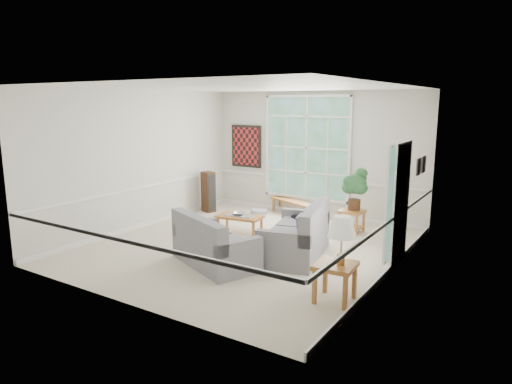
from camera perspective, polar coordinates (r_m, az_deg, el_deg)
floor at (r=8.85m, az=-1.25°, el=-6.86°), size 5.50×6.00×0.01m
ceiling at (r=8.43m, az=-1.34°, el=12.97°), size 5.50×6.00×0.02m
wall_back at (r=11.11m, az=7.34°, el=4.69°), size 5.50×0.02×3.00m
wall_front at (r=6.27m, az=-16.64°, el=-0.64°), size 5.50×0.02×3.00m
wall_left at (r=10.28m, az=-14.19°, el=3.92°), size 0.02×6.00×3.00m
wall_right at (r=7.37m, az=16.81°, el=1.05°), size 0.02×6.00×3.00m
window_back at (r=11.15m, az=6.33°, el=5.51°), size 2.30×0.08×2.40m
entry_door at (r=8.03m, az=17.53°, el=-1.46°), size 0.08×0.90×2.10m
door_sidelight at (r=7.42m, az=16.30°, el=-1.62°), size 0.08×0.26×1.90m
wall_art at (r=12.01m, az=-1.25°, el=5.74°), size 0.90×0.06×1.10m
wall_frame_near at (r=9.05m, az=19.61°, el=3.00°), size 0.04×0.26×0.32m
wall_frame_far at (r=9.44m, az=20.16°, el=3.27°), size 0.04×0.26×0.32m
loveseat_right at (r=8.23m, az=4.93°, el=-4.76°), size 1.31×1.95×0.96m
loveseat_front at (r=7.81m, az=-5.11°, el=-5.94°), size 1.83×1.41×0.88m
coffee_table at (r=9.79m, az=-2.04°, el=-3.98°), size 1.02×0.64×0.36m
pewter_bowl at (r=9.77m, az=-2.13°, el=-2.70°), size 0.36×0.36×0.07m
window_bench at (r=11.17m, az=4.85°, el=-2.09°), size 1.57×0.85×0.37m
end_table at (r=9.97m, az=11.87°, el=-3.57°), size 0.50×0.50×0.48m
houseplant at (r=9.86m, az=12.24°, el=0.40°), size 0.68×0.68×0.91m
side_table at (r=6.54m, az=9.83°, el=-11.06°), size 0.58×0.58×0.55m
table_lamp at (r=6.31m, az=10.64°, el=-6.01°), size 0.41×0.41×0.68m
pet_bed at (r=11.34m, az=0.36°, el=-2.47°), size 0.46×0.46×0.13m
floor_speaker at (r=11.58m, az=-5.98°, el=0.02°), size 0.38×0.34×1.02m
cat at (r=8.82m, az=5.28°, el=-3.13°), size 0.37×0.35×0.14m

